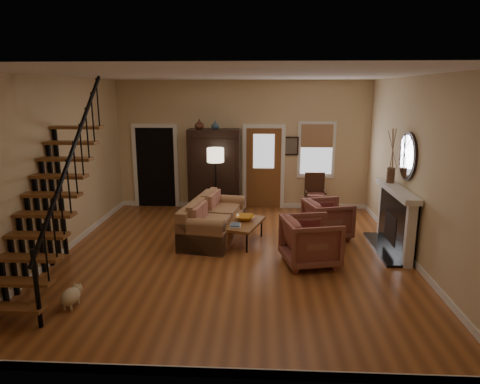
{
  "coord_description": "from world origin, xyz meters",
  "views": [
    {
      "loc": [
        0.53,
        -7.53,
        3.04
      ],
      "look_at": [
        0.1,
        0.4,
        1.15
      ],
      "focal_mm": 32.0,
      "sensor_mm": 36.0,
      "label": 1
    }
  ],
  "objects_px": {
    "armchair_left": "(311,241)",
    "armchair_right": "(328,219)",
    "armoire": "(214,171)",
    "coffee_table": "(242,232)",
    "side_chair": "(315,194)",
    "sofa": "(214,219)",
    "floor_lamp": "(216,184)"
  },
  "relations": [
    {
      "from": "armchair_left",
      "to": "armchair_right",
      "type": "relative_size",
      "value": 1.07
    },
    {
      "from": "armoire",
      "to": "coffee_table",
      "type": "height_order",
      "value": "armoire"
    },
    {
      "from": "side_chair",
      "to": "sofa",
      "type": "bearing_deg",
      "value": -140.48
    },
    {
      "from": "side_chair",
      "to": "floor_lamp",
      "type": "bearing_deg",
      "value": -166.58
    },
    {
      "from": "armchair_right",
      "to": "armchair_left",
      "type": "bearing_deg",
      "value": 145.16
    },
    {
      "from": "armchair_right",
      "to": "side_chair",
      "type": "height_order",
      "value": "side_chair"
    },
    {
      "from": "sofa",
      "to": "armchair_left",
      "type": "xyz_separation_m",
      "value": [
        1.88,
        -1.32,
        0.03
      ]
    },
    {
      "from": "armchair_left",
      "to": "side_chair",
      "type": "height_order",
      "value": "side_chair"
    },
    {
      "from": "armchair_left",
      "to": "armchair_right",
      "type": "xyz_separation_m",
      "value": [
        0.51,
        1.46,
        -0.03
      ]
    },
    {
      "from": "armoire",
      "to": "floor_lamp",
      "type": "xyz_separation_m",
      "value": [
        0.12,
        -0.78,
        -0.19
      ]
    },
    {
      "from": "armoire",
      "to": "armchair_left",
      "type": "distance_m",
      "value": 4.08
    },
    {
      "from": "sofa",
      "to": "armchair_right",
      "type": "height_order",
      "value": "armchair_right"
    },
    {
      "from": "coffee_table",
      "to": "sofa",
      "type": "bearing_deg",
      "value": 155.73
    },
    {
      "from": "armchair_right",
      "to": "side_chair",
      "type": "bearing_deg",
      "value": -13.83
    },
    {
      "from": "armoire",
      "to": "sofa",
      "type": "bearing_deg",
      "value": -84.22
    },
    {
      "from": "sofa",
      "to": "armchair_right",
      "type": "bearing_deg",
      "value": 12.31
    },
    {
      "from": "coffee_table",
      "to": "armchair_right",
      "type": "relative_size",
      "value": 1.29
    },
    {
      "from": "floor_lamp",
      "to": "coffee_table",
      "type": "bearing_deg",
      "value": -66.43
    },
    {
      "from": "coffee_table",
      "to": "side_chair",
      "type": "bearing_deg",
      "value": 51.88
    },
    {
      "from": "sofa",
      "to": "side_chair",
      "type": "distance_m",
      "value": 3.03
    },
    {
      "from": "armoire",
      "to": "armchair_left",
      "type": "relative_size",
      "value": 2.22
    },
    {
      "from": "armoire",
      "to": "side_chair",
      "type": "distance_m",
      "value": 2.61
    },
    {
      "from": "armchair_right",
      "to": "floor_lamp",
      "type": "height_order",
      "value": "floor_lamp"
    },
    {
      "from": "armoire",
      "to": "armchair_left",
      "type": "height_order",
      "value": "armoire"
    },
    {
      "from": "floor_lamp",
      "to": "side_chair",
      "type": "bearing_deg",
      "value": 13.42
    },
    {
      "from": "armoire",
      "to": "sofa",
      "type": "height_order",
      "value": "armoire"
    },
    {
      "from": "armoire",
      "to": "armchair_left",
      "type": "bearing_deg",
      "value": -58.67
    },
    {
      "from": "armoire",
      "to": "armchair_right",
      "type": "bearing_deg",
      "value": -37.29
    },
    {
      "from": "coffee_table",
      "to": "side_chair",
      "type": "distance_m",
      "value": 2.81
    },
    {
      "from": "coffee_table",
      "to": "armchair_right",
      "type": "xyz_separation_m",
      "value": [
        1.78,
        0.42,
        0.19
      ]
    },
    {
      "from": "armoire",
      "to": "side_chair",
      "type": "height_order",
      "value": "armoire"
    },
    {
      "from": "armchair_left",
      "to": "armchair_right",
      "type": "bearing_deg",
      "value": -31.82
    }
  ]
}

